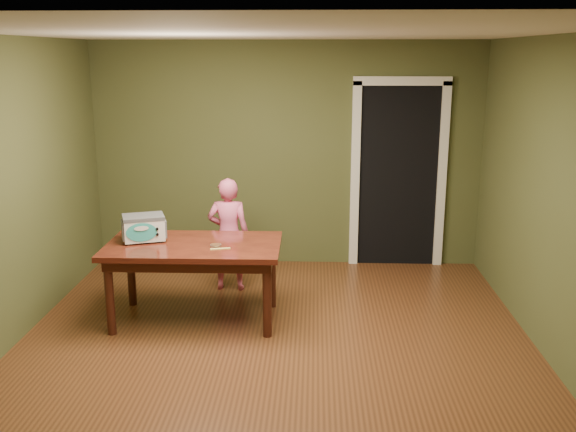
{
  "coord_description": "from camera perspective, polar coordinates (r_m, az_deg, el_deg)",
  "views": [
    {
      "loc": [
        0.33,
        -4.89,
        2.45
      ],
      "look_at": [
        0.08,
        1.0,
        0.95
      ],
      "focal_mm": 40.0,
      "sensor_mm": 36.0,
      "label": 1
    }
  ],
  "objects": [
    {
      "name": "toy_oven",
      "position": [
        6.11,
        -12.71,
        -0.96
      ],
      "size": [
        0.45,
        0.38,
        0.25
      ],
      "rotation": [
        0.0,
        0.0,
        0.34
      ],
      "color": "#4C4F54",
      "rests_on": "dining_table"
    },
    {
      "name": "baking_pan",
      "position": [
        5.85,
        -6.45,
        -2.61
      ],
      "size": [
        0.1,
        0.1,
        0.02
      ],
      "color": "silver",
      "rests_on": "dining_table"
    },
    {
      "name": "child",
      "position": [
        6.77,
        -5.3,
        -1.64
      ],
      "size": [
        0.44,
        0.29,
        1.21
      ],
      "primitive_type": "imported",
      "rotation": [
        0.0,
        0.0,
        3.14
      ],
      "color": "#E85F8B",
      "rests_on": "floor"
    },
    {
      "name": "doorway",
      "position": [
        7.86,
        9.5,
        3.86
      ],
      "size": [
        1.1,
        0.66,
        2.25
      ],
      "color": "black",
      "rests_on": "ground"
    },
    {
      "name": "room_shell",
      "position": [
        4.96,
        -1.43,
        5.65
      ],
      "size": [
        4.52,
        5.02,
        2.61
      ],
      "color": "#464E29",
      "rests_on": "ground"
    },
    {
      "name": "dining_table",
      "position": [
        6.0,
        -8.37,
        -3.35
      ],
      "size": [
        1.61,
        0.91,
        0.75
      ],
      "rotation": [
        0.0,
        0.0,
        0.01
      ],
      "color": "#38120C",
      "rests_on": "floor"
    },
    {
      "name": "spatula",
      "position": [
        5.77,
        -6.04,
        -2.91
      ],
      "size": [
        0.18,
        0.07,
        0.01
      ],
      "primitive_type": "cube",
      "rotation": [
        0.0,
        0.0,
        0.25
      ],
      "color": "#F7E36B",
      "rests_on": "dining_table"
    },
    {
      "name": "floor",
      "position": [
        5.48,
        -1.31,
        -12.28
      ],
      "size": [
        5.0,
        5.0,
        0.0
      ],
      "primitive_type": "plane",
      "color": "brown",
      "rests_on": "ground"
    }
  ]
}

